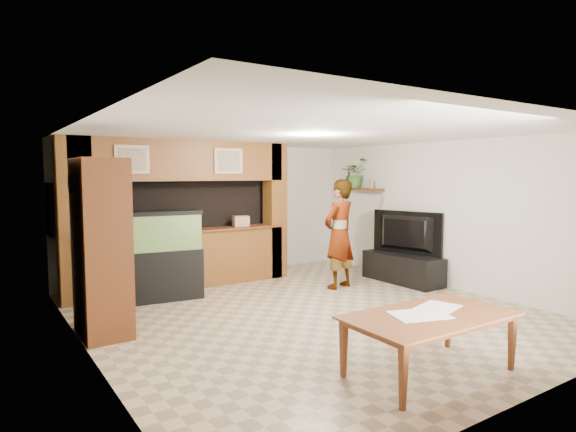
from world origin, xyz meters
TOP-DOWN VIEW (x-y plane):
  - floor at (0.00, 0.00)m, footprint 6.50×6.50m
  - ceiling at (0.00, 0.00)m, footprint 6.50×6.50m
  - wall_back at (0.00, 3.25)m, footprint 6.00×0.00m
  - wall_left at (-3.00, 0.00)m, footprint 0.00×6.50m
  - wall_right at (3.00, 0.00)m, footprint 0.00×6.50m
  - partition at (-0.95, 2.64)m, footprint 4.20×0.99m
  - wall_clock at (-2.97, 1.00)m, footprint 0.05×0.25m
  - wall_shelf at (2.85, 1.95)m, footprint 0.25×0.90m
  - pantry_cabinet at (-2.70, 0.71)m, footprint 0.55×0.90m
  - trash_can at (-2.65, 0.80)m, footprint 0.33×0.33m
  - aquarium at (-1.54, 1.95)m, footprint 1.30×0.49m
  - tv_stand at (2.65, 0.67)m, footprint 0.58×1.57m
  - television at (2.65, 0.67)m, footprint 0.52×1.40m
  - photo_frame at (2.85, 1.77)m, footprint 0.06×0.14m
  - potted_plant at (2.82, 2.24)m, footprint 0.64×0.58m
  - person at (1.38, 0.99)m, footprint 0.79×0.62m
  - microphone at (1.43, 0.83)m, footprint 0.04×0.10m
  - dining_table at (-0.25, -2.41)m, footprint 1.76×1.00m
  - newspaper_a at (-0.36, -2.34)m, footprint 0.65×0.55m
  - newspaper_b at (0.01, -2.26)m, footprint 0.58×0.49m
  - counter_box at (0.19, 2.45)m, footprint 0.32×0.24m

SIDE VIEW (x-z plane):
  - floor at x=0.00m, z-range 0.00..0.00m
  - tv_stand at x=2.65m, z-range 0.00..0.52m
  - trash_can at x=-2.65m, z-range 0.00..0.61m
  - dining_table at x=-0.25m, z-range 0.00..0.61m
  - newspaper_b at x=0.01m, z-range 0.61..0.62m
  - newspaper_a at x=-0.36m, z-range 0.61..0.62m
  - aquarium at x=-1.54m, z-range -0.02..1.42m
  - television at x=2.65m, z-range 0.52..1.33m
  - person at x=1.38m, z-range 0.00..1.93m
  - pantry_cabinet at x=-2.70m, z-range 0.00..2.21m
  - counter_box at x=0.19m, z-range 1.04..1.23m
  - wall_back at x=0.00m, z-range -1.70..4.30m
  - wall_left at x=-3.00m, z-range -1.95..4.55m
  - wall_right at x=3.00m, z-range -1.95..4.55m
  - partition at x=-0.95m, z-range 0.01..2.61m
  - wall_shelf at x=2.85m, z-range 1.68..1.72m
  - photo_frame at x=2.85m, z-range 1.72..1.91m
  - wall_clock at x=-2.97m, z-range 1.77..2.02m
  - microphone at x=1.43m, z-range 1.89..2.05m
  - potted_plant at x=2.82m, z-range 1.72..2.35m
  - ceiling at x=0.00m, z-range 2.60..2.60m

